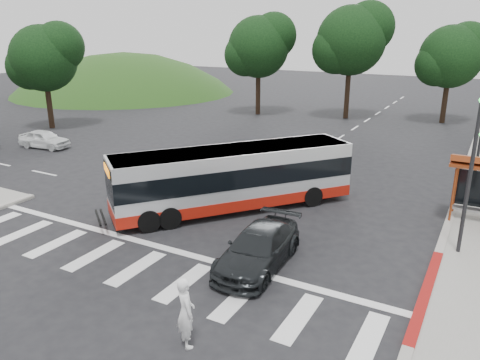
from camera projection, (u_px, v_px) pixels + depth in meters
The scene contains 15 objects.
ground at pixel (213, 219), 20.28m from camera, with size 140.00×140.00×0.00m, color black.
curb_east at pixel (457, 196), 22.77m from camera, with size 0.30×40.00×0.15m, color #9E9991.
curb_east_red at pixel (426, 293), 14.45m from camera, with size 0.32×6.00×0.15m, color maroon.
hillside_nw at pixel (126, 92), 59.95m from camera, with size 44.00×44.00×10.00m, color #194416.
crosswalk_ladder at pixel (136, 268), 16.12m from camera, with size 18.00×2.60×0.01m, color silver.
traffic_signal_ne_tall at pixel (474, 152), 15.90m from camera, with size 0.18×0.37×6.50m.
traffic_signal_ne_short at pixel (479, 148), 22.16m from camera, with size 0.18×0.37×4.00m.
tree_north_a at pixel (352, 39), 40.70m from camera, with size 6.60×6.15×10.17m.
tree_north_b at pixel (452, 56), 39.07m from camera, with size 5.72×5.33×8.43m.
tree_north_c at pixel (260, 46), 42.91m from camera, with size 6.16×5.74×9.30m.
tree_west_a at pixel (45, 57), 36.98m from camera, with size 5.72×5.33×8.43m.
transit_bus at pixel (234, 179), 21.01m from camera, with size 2.36×10.87×2.81m, color silver, non-canonical shape.
pedestrian at pixel (186, 312), 11.96m from camera, with size 0.71×0.47×1.94m, color white.
dark_sedan at pixel (258, 248), 16.10m from camera, with size 1.87×4.59×1.33m, color black.
west_car_white at pixel (44, 139), 32.05m from camera, with size 1.46×3.63×1.24m, color white.
Camera 1 is at (10.09, -15.85, 7.90)m, focal length 35.00 mm.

